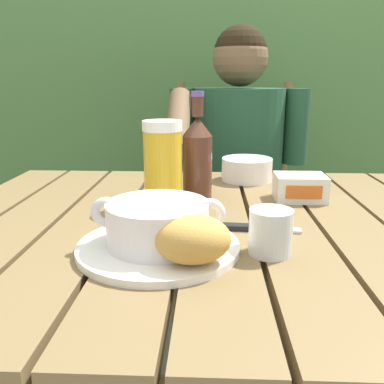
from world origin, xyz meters
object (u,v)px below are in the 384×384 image
(chair_near_diner, at_px, (233,213))
(serving_plate, at_px, (158,247))
(water_glass_small, at_px, (270,232))
(butter_tub, at_px, (300,187))
(beer_bottle, at_px, (197,156))
(diner_bowl, at_px, (247,169))
(beer_glass, at_px, (163,165))
(soup_bowl, at_px, (158,222))
(person_eating, at_px, (237,171))
(table_knife, at_px, (248,228))
(bread_roll, at_px, (193,240))

(chair_near_diner, relative_size, serving_plate, 3.89)
(water_glass_small, distance_m, butter_tub, 0.32)
(chair_near_diner, relative_size, butter_tub, 9.06)
(beer_bottle, distance_m, diner_bowl, 0.23)
(beer_glass, bearing_deg, soup_bowl, -85.78)
(diner_bowl, bearing_deg, chair_near_diner, 90.00)
(person_eating, bearing_deg, table_knife, -92.23)
(serving_plate, distance_m, bread_roll, 0.10)
(beer_glass, distance_m, water_glass_small, 0.31)
(diner_bowl, bearing_deg, beer_bottle, -125.37)
(table_knife, relative_size, diner_bowl, 1.17)
(serving_plate, relative_size, diner_bowl, 1.92)
(beer_bottle, relative_size, butter_tub, 2.16)
(soup_bowl, bearing_deg, chair_near_diner, 79.87)
(person_eating, xyz_separation_m, bread_roll, (-0.12, -0.89, 0.09))
(soup_bowl, xyz_separation_m, beer_glass, (-0.02, 0.23, 0.04))
(chair_near_diner, distance_m, diner_bowl, 0.62)
(beer_bottle, relative_size, water_glass_small, 3.34)
(person_eating, distance_m, beer_bottle, 0.55)
(chair_near_diner, bearing_deg, beer_bottle, -100.17)
(person_eating, height_order, serving_plate, person_eating)
(chair_near_diner, xyz_separation_m, table_knife, (-0.03, -0.92, 0.28))
(beer_glass, xyz_separation_m, diner_bowl, (0.20, 0.25, -0.06))
(bread_roll, xyz_separation_m, diner_bowl, (0.12, 0.55, -0.02))
(chair_near_diner, height_order, beer_glass, chair_near_diner)
(chair_near_diner, height_order, diner_bowl, chair_near_diner)
(water_glass_small, bearing_deg, bread_roll, -151.91)
(soup_bowl, relative_size, diner_bowl, 1.56)
(beer_glass, bearing_deg, water_glass_small, -50.85)
(serving_plate, bearing_deg, bread_roll, -49.40)
(beer_glass, relative_size, diner_bowl, 1.36)
(bread_roll, bearing_deg, chair_near_diner, 83.51)
(butter_tub, height_order, diner_bowl, diner_bowl)
(soup_bowl, height_order, bread_roll, soup_bowl)
(serving_plate, distance_m, butter_tub, 0.41)
(chair_near_diner, xyz_separation_m, soup_bowl, (-0.18, -1.02, 0.32))
(beer_glass, relative_size, butter_tub, 1.65)
(person_eating, bearing_deg, serving_plate, -102.37)
(diner_bowl, bearing_deg, butter_tub, -60.69)
(person_eating, relative_size, serving_plate, 4.62)
(bread_roll, bearing_deg, soup_bowl, 130.60)
(bread_roll, height_order, beer_glass, beer_glass)
(serving_plate, relative_size, soup_bowl, 1.23)
(soup_bowl, xyz_separation_m, butter_tub, (0.29, 0.30, -0.02))
(chair_near_diner, xyz_separation_m, person_eating, (-0.00, -0.20, 0.22))
(bread_roll, relative_size, beer_bottle, 0.50)
(chair_near_diner, relative_size, table_knife, 6.38)
(table_knife, bearing_deg, soup_bowl, -147.41)
(beer_glass, height_order, table_knife, beer_glass)
(butter_tub, bearing_deg, chair_near_diner, 98.17)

